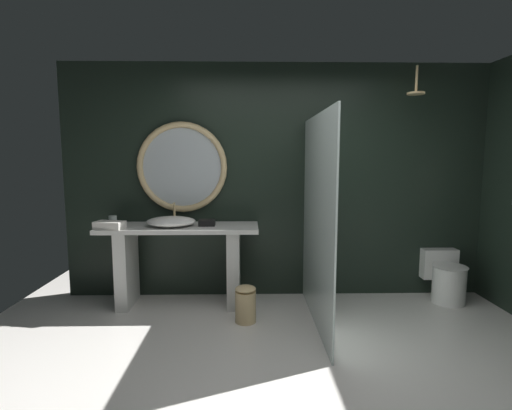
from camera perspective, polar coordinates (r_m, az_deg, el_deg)
name	(u,v)px	position (r m, az deg, el deg)	size (l,w,h in m)	color
ground_plane	(300,388)	(2.96, 6.49, -25.15)	(5.76, 5.76, 0.00)	silver
back_wall_panel	(279,182)	(4.41, 3.44, 3.42)	(4.80, 0.10, 2.60)	black
vanity_counter	(180,256)	(4.24, -11.09, -7.33)	(1.66, 0.54, 0.86)	silver
vessel_sink	(171,221)	(4.15, -12.38, -2.36)	(0.51, 0.42, 0.23)	white
tumbler_cup	(113,220)	(4.38, -20.30, -2.14)	(0.08, 0.08, 0.10)	silver
tissue_box	(207,223)	(4.12, -7.22, -2.60)	(0.17, 0.13, 0.06)	black
round_wall_mirror	(182,167)	(4.36, -10.81, 5.47)	(0.99, 0.07, 0.99)	#D6B77F
shower_glass_panel	(317,221)	(3.66, 8.96, -2.37)	(0.02, 1.57, 1.97)	silver
rain_shower_head	(416,91)	(4.43, 22.45, 15.28)	(0.18, 0.18, 0.29)	#D6B77F
toilet	(446,278)	(4.82, 26.15, -9.62)	(0.39, 0.51, 0.54)	white
waste_bin	(246,304)	(3.84, -1.55, -14.29)	(0.20, 0.20, 0.36)	#D6B77F
folded_hand_towel	(110,225)	(4.17, -20.72, -2.78)	(0.29, 0.16, 0.08)	silver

